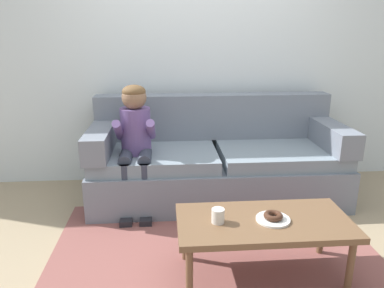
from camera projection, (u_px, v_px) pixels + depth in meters
name	position (u px, v px, depth m)	size (l,w,h in m)	color
ground	(212.00, 244.00, 2.75)	(10.00, 10.00, 0.00)	#9E896B
wall_back	(196.00, 45.00, 3.67)	(8.00, 0.10, 2.80)	silver
area_rug	(217.00, 263.00, 2.51)	(2.32, 1.86, 0.01)	brown
couch	(216.00, 162.00, 3.47)	(2.30, 0.90, 0.94)	slate
coffee_table	(264.00, 225.00, 2.29)	(1.08, 0.53, 0.41)	brown
person_child	(135.00, 136.00, 3.12)	(0.34, 0.58, 1.10)	#664C84
plate	(273.00, 219.00, 2.26)	(0.21, 0.21, 0.01)	white
donut	(273.00, 216.00, 2.26)	(0.12, 0.12, 0.04)	#422619
mug	(218.00, 216.00, 2.23)	(0.08, 0.08, 0.09)	silver
toy_controller	(308.00, 239.00, 2.76)	(0.23, 0.09, 0.05)	red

